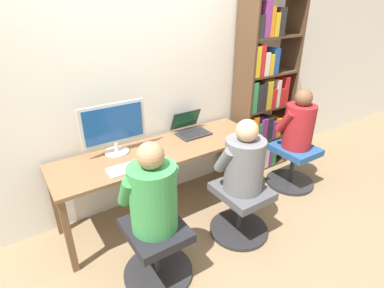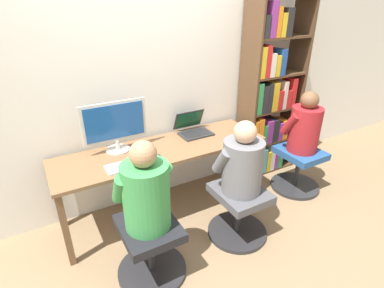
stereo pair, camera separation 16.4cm
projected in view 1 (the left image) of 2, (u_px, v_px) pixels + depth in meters
ground_plane at (180, 227)px, 2.82m from camera, size 14.00×14.00×0.00m
wall_back at (141, 76)px, 2.74m from camera, size 10.00×0.05×2.60m
desk at (163, 156)px, 2.77m from camera, size 1.97×0.59×0.70m
desktop_monitor at (114, 128)px, 2.56m from camera, size 0.57×0.21×0.46m
laptop at (191, 129)px, 3.04m from camera, size 0.32×0.31×0.22m
keyboard at (132, 167)px, 2.42m from camera, size 0.39×0.16×0.03m
computer_mouse_by_keyboard at (159, 158)px, 2.55m from camera, size 0.06×0.09×0.03m
office_chair_left at (157, 249)px, 2.23m from camera, size 0.53×0.53×0.48m
office_chair_right at (240, 209)px, 2.67m from camera, size 0.53×0.53×0.48m
person_at_monitor at (153, 193)px, 2.02m from camera, size 0.40×0.34×0.66m
person_at_laptop at (244, 161)px, 2.46m from camera, size 0.41×0.34×0.63m
bookshelf at (262, 98)px, 3.43m from camera, size 0.73×0.31×1.99m
office_chair_side at (292, 164)px, 3.39m from camera, size 0.53×0.53×0.48m
person_near_shelf at (299, 123)px, 3.17m from camera, size 0.38×0.33×0.65m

